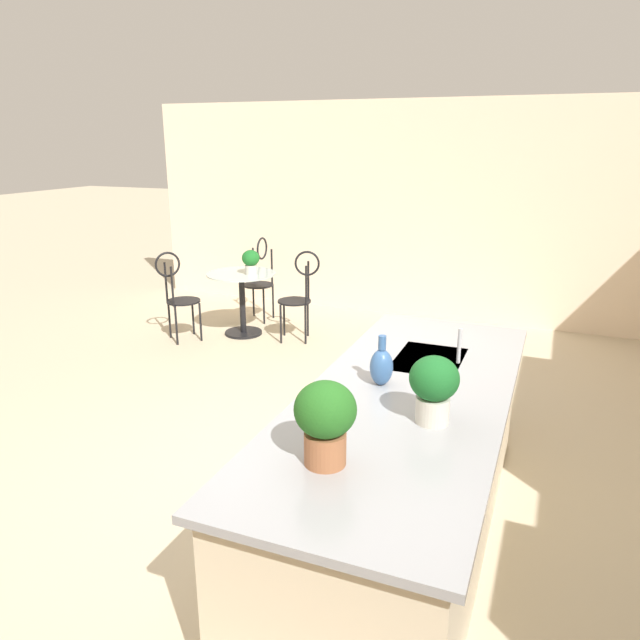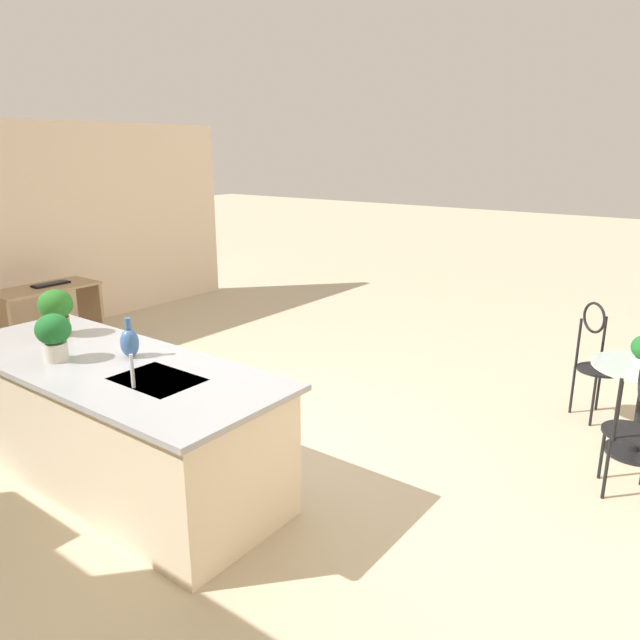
# 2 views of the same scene
# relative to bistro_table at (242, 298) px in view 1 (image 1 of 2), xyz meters

# --- Properties ---
(ground_plane) EXTENTS (40.00, 40.00, 0.00)m
(ground_plane) POSITION_rel_bistro_table_xyz_m (2.68, 1.85, -0.45)
(ground_plane) COLOR beige
(wall_left_window) EXTENTS (0.12, 7.80, 2.70)m
(wall_left_window) POSITION_rel_bistro_table_xyz_m (-1.58, 1.85, 0.90)
(wall_left_window) COLOR beige
(wall_left_window) RESTS_ON ground
(kitchen_island) EXTENTS (2.80, 1.06, 0.92)m
(kitchen_island) POSITION_rel_bistro_table_xyz_m (2.97, 2.70, 0.02)
(kitchen_island) COLOR beige
(kitchen_island) RESTS_ON ground
(bistro_table) EXTENTS (0.80, 0.80, 0.74)m
(bistro_table) POSITION_rel_bistro_table_xyz_m (0.00, 0.00, 0.00)
(bistro_table) COLOR black
(bistro_table) RESTS_ON ground
(chair_near_window) EXTENTS (0.48, 0.52, 1.04)m
(chair_near_window) POSITION_rel_bistro_table_xyz_m (-0.06, 0.71, 0.13)
(chair_near_window) COLOR black
(chair_near_window) RESTS_ON ground
(chair_by_island) EXTENTS (0.49, 0.39, 1.04)m
(chair_by_island) POSITION_rel_bistro_table_xyz_m (-0.64, -0.10, 0.13)
(chair_by_island) COLOR black
(chair_by_island) RESTS_ON ground
(chair_toward_desk) EXTENTS (0.53, 0.53, 1.04)m
(chair_toward_desk) POSITION_rel_bistro_table_xyz_m (0.47, -0.56, 0.13)
(chair_toward_desk) COLOR black
(chair_toward_desk) RESTS_ON ground
(sink_faucet) EXTENTS (0.02, 0.02, 0.22)m
(sink_faucet) POSITION_rel_bistro_table_xyz_m (2.43, 2.88, 0.58)
(sink_faucet) COLOR #B2B5BA
(sink_faucet) RESTS_ON kitchen_island
(potted_plant_on_table) EXTENTS (0.20, 0.20, 0.28)m
(potted_plant_on_table) POSITION_rel_bistro_table_xyz_m (0.01, 0.14, 0.46)
(potted_plant_on_table) COLOR beige
(potted_plant_on_table) RESTS_ON bistro_table
(potted_plant_counter_near) EXTENTS (0.24, 0.24, 0.34)m
(potted_plant_counter_near) POSITION_rel_bistro_table_xyz_m (3.28, 2.90, 0.67)
(potted_plant_counter_near) COLOR beige
(potted_plant_counter_near) RESTS_ON kitchen_island
(potted_plant_counter_far) EXTENTS (0.26, 0.26, 0.37)m
(potted_plant_counter_far) POSITION_rel_bistro_table_xyz_m (3.83, 2.56, 0.68)
(potted_plant_counter_far) COLOR #9E603D
(potted_plant_counter_far) RESTS_ON kitchen_island
(vase_on_counter) EXTENTS (0.13, 0.13, 0.29)m
(vase_on_counter) POSITION_rel_bistro_table_xyz_m (2.93, 2.54, 0.58)
(vase_on_counter) COLOR #386099
(vase_on_counter) RESTS_ON kitchen_island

